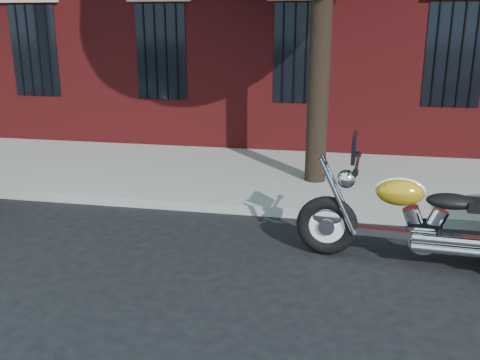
# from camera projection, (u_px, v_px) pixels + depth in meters

# --- Properties ---
(ground) EXTENTS (120.00, 120.00, 0.00)m
(ground) POSITION_uv_depth(u_px,v_px,m) (261.00, 252.00, 6.82)
(ground) COLOR black
(ground) RESTS_ON ground
(curb) EXTENTS (40.00, 0.16, 0.15)m
(curb) POSITION_uv_depth(u_px,v_px,m) (275.00, 211.00, 8.10)
(curb) COLOR gray
(curb) RESTS_ON ground
(sidewalk) EXTENTS (40.00, 3.60, 0.15)m
(sidewalk) POSITION_uv_depth(u_px,v_px,m) (288.00, 177.00, 9.87)
(sidewalk) COLOR gray
(sidewalk) RESTS_ON ground
(motorcycle) EXTENTS (3.05, 0.96, 1.55)m
(motorcycle) POSITION_uv_depth(u_px,v_px,m) (433.00, 224.00, 6.31)
(motorcycle) COLOR black
(motorcycle) RESTS_ON ground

